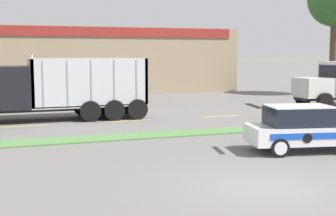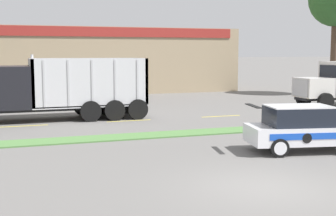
% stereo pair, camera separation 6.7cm
% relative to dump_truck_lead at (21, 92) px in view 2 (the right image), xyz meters
% --- Properties ---
extents(ground_plane, '(600.00, 600.00, 0.00)m').
position_rel_dump_truck_lead_xyz_m(ground_plane, '(5.74, -14.82, -1.54)').
color(ground_plane, slate).
extents(grass_verge, '(120.00, 1.42, 0.06)m').
position_rel_dump_truck_lead_xyz_m(grass_verge, '(5.74, -6.36, -1.51)').
color(grass_verge, '#517F42').
rests_on(grass_verge, ground_plane).
extents(centre_line_3, '(2.40, 0.14, 0.01)m').
position_rel_dump_truck_lead_xyz_m(centre_line_3, '(-0.04, -1.65, -1.53)').
color(centre_line_3, yellow).
rests_on(centre_line_3, ground_plane).
extents(centre_line_4, '(2.40, 0.14, 0.01)m').
position_rel_dump_truck_lead_xyz_m(centre_line_4, '(5.36, -1.65, -1.53)').
color(centre_line_4, yellow).
rests_on(centre_line_4, ground_plane).
extents(centre_line_5, '(2.40, 0.14, 0.01)m').
position_rel_dump_truck_lead_xyz_m(centre_line_5, '(10.76, -1.65, -1.53)').
color(centre_line_5, yellow).
rests_on(centre_line_5, ground_plane).
extents(centre_line_6, '(2.40, 0.14, 0.01)m').
position_rel_dump_truck_lead_xyz_m(centre_line_6, '(16.16, -1.65, -1.53)').
color(centre_line_6, yellow).
rests_on(centre_line_6, ground_plane).
extents(dump_truck_lead, '(11.62, 2.85, 3.52)m').
position_rel_dump_truck_lead_xyz_m(dump_truck_lead, '(0.00, 0.00, 0.00)').
color(dump_truck_lead, black).
rests_on(dump_truck_lead, ground_plane).
extents(rally_car, '(4.43, 2.53, 1.73)m').
position_rel_dump_truck_lead_xyz_m(rally_car, '(9.46, -11.23, -0.67)').
color(rally_car, white).
rests_on(rally_car, ground_plane).
extents(store_building_backdrop, '(36.59, 12.10, 5.76)m').
position_rel_dump_truck_lead_xyz_m(store_building_backdrop, '(1.41, 19.37, 1.35)').
color(store_building_backdrop, '#9E896B').
rests_on(store_building_backdrop, ground_plane).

